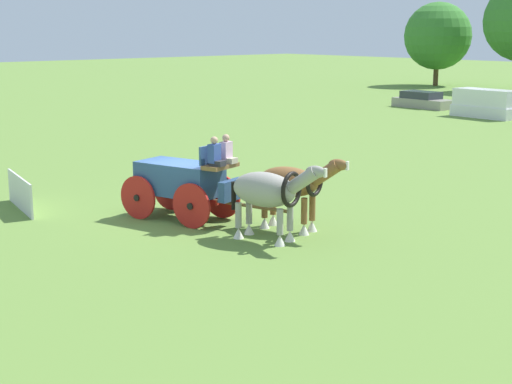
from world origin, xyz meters
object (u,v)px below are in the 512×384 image
parked_vehicle_b (486,104)px  parked_vehicle_a (423,101)px  draft_horse_near (293,185)px  draft_horse_off (268,192)px  show_wagon (184,180)px

parked_vehicle_b → parked_vehicle_a: bearing=162.2°
draft_horse_near → draft_horse_off: bearing=-75.7°
draft_horse_off → parked_vehicle_b: bearing=112.3°
show_wagon → parked_vehicle_b: 32.52m
draft_horse_near → parked_vehicle_a: 37.01m
draft_horse_off → parked_vehicle_a: size_ratio=0.63×
show_wagon → parked_vehicle_a: (-15.77, 33.31, -0.70)m
draft_horse_off → draft_horse_near: bearing=104.3°
show_wagon → draft_horse_off: bearing=4.5°
draft_horse_near → parked_vehicle_a: draft_horse_near is taller
draft_horse_near → parked_vehicle_a: bearing=120.8°
draft_horse_near → draft_horse_off: draft_horse_off is taller
draft_horse_near → parked_vehicle_a: size_ratio=0.62×
draft_horse_off → parked_vehicle_a: bearing=120.3°
parked_vehicle_b → draft_horse_off: bearing=-67.7°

